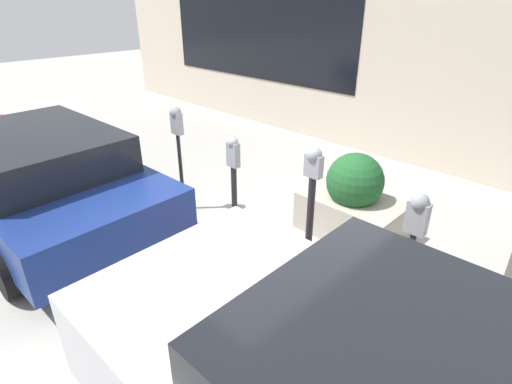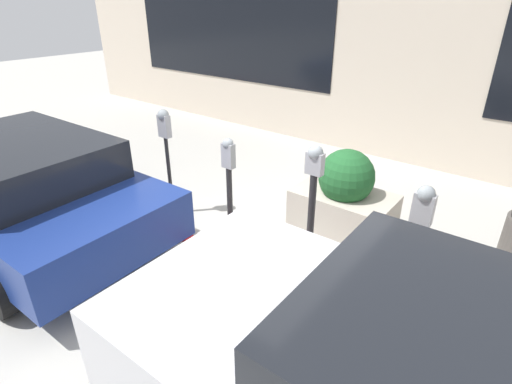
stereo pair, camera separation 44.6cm
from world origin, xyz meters
name	(u,v)px [view 1 (the left image)]	position (x,y,z in m)	size (l,w,h in m)	color
ground_plane	(250,265)	(0.00, 0.00, 0.00)	(40.00, 40.00, 0.00)	#ADAAA3
curb_strip	(246,266)	(0.00, 0.08, 0.02)	(19.00, 0.16, 0.04)	red
building_facade	(438,42)	(0.00, -4.47, 2.21)	(19.00, 0.17, 4.41)	beige
parking_meter_nearest	(414,232)	(-1.72, -0.29, 1.09)	(0.18, 0.16, 1.46)	#232326
parking_meter_second	(312,194)	(-0.58, -0.35, 1.03)	(0.19, 0.16, 1.56)	#232326
parking_meter_middle	(234,175)	(0.57, -0.28, 0.92)	(0.16, 0.13, 1.41)	#232326
parking_meter_fourth	(178,134)	(1.74, -0.30, 1.18)	(0.18, 0.15, 1.57)	#232326
planter_box	(352,202)	(-0.45, -1.46, 0.48)	(1.32, 0.82, 1.15)	#B2A899
parked_car_middle	(39,175)	(2.82, 1.27, 0.72)	(4.48, 2.05, 1.36)	navy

